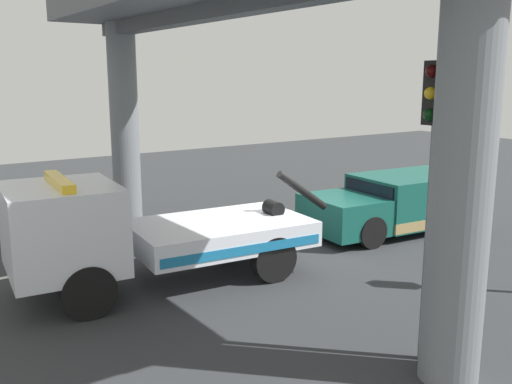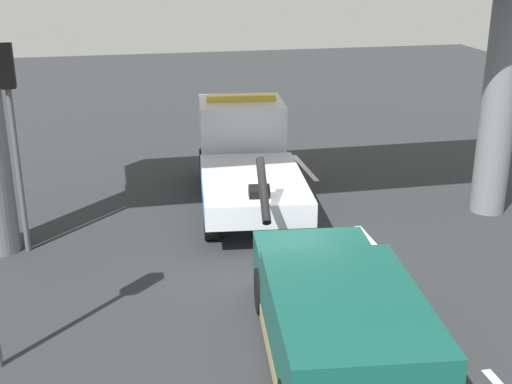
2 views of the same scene
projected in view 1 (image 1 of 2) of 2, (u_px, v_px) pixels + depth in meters
The scene contains 8 objects.
ground_plane at pixel (286, 257), 13.86m from camera, with size 60.00×40.00×0.10m, color #2D3033.
lane_stripe_west at pixel (383, 207), 19.09m from camera, with size 2.60×0.16×0.01m, color silver.
lane_stripe_mid at pixel (235, 234), 15.70m from camera, with size 2.60×0.16×0.01m, color silver.
lane_stripe_east at pixel (6, 277), 12.31m from camera, with size 2.60×0.16×0.01m, color silver.
tow_truck_white at pixel (134, 232), 11.47m from camera, with size 7.34×3.00×2.46m.
towed_van_green at pixel (400, 204), 16.02m from camera, with size 5.39×2.69×1.58m.
overpass_structure at pixel (227, 3), 11.76m from camera, with size 3.60×13.79×6.84m.
traffic_light_far at pixel (434, 148), 8.09m from camera, with size 0.39×0.32×4.53m.
Camera 1 is at (8.25, 10.41, 4.28)m, focal length 39.44 mm.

